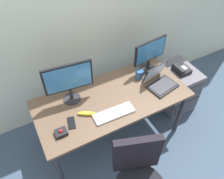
# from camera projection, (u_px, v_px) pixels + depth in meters

# --- Properties ---
(ground_plane) EXTENTS (8.00, 8.00, 0.00)m
(ground_plane) POSITION_uv_depth(u_px,v_px,m) (112.00, 135.00, 2.86)
(ground_plane) COLOR #3B4E63
(back_wall) EXTENTS (6.00, 0.10, 2.80)m
(back_wall) POSITION_uv_depth(u_px,v_px,m) (79.00, 6.00, 2.31)
(back_wall) COLOR beige
(back_wall) RESTS_ON ground
(desk) EXTENTS (1.62, 0.75, 0.70)m
(desk) POSITION_uv_depth(u_px,v_px,m) (112.00, 102.00, 2.41)
(desk) COLOR brown
(desk) RESTS_ON ground
(file_cabinet) EXTENTS (0.42, 0.53, 0.59)m
(file_cabinet) POSITION_uv_depth(u_px,v_px,m) (175.00, 87.00, 3.04)
(file_cabinet) COLOR #5D5A63
(file_cabinet) RESTS_ON ground
(desk_phone) EXTENTS (0.17, 0.20, 0.09)m
(desk_phone) POSITION_uv_depth(u_px,v_px,m) (181.00, 69.00, 2.79)
(desk_phone) COLOR black
(desk_phone) RESTS_ON file_cabinet
(monitor_main) EXTENTS (0.48, 0.18, 0.46)m
(monitor_main) POSITION_uv_depth(u_px,v_px,m) (69.00, 80.00, 2.15)
(monitor_main) COLOR #262628
(monitor_main) RESTS_ON desk
(monitor_side) EXTENTS (0.43, 0.18, 0.39)m
(monitor_side) POSITION_uv_depth(u_px,v_px,m) (150.00, 53.00, 2.52)
(monitor_side) COLOR #262628
(monitor_side) RESTS_ON desk
(keyboard) EXTENTS (0.41, 0.15, 0.03)m
(keyboard) POSITION_uv_depth(u_px,v_px,m) (114.00, 113.00, 2.19)
(keyboard) COLOR silver
(keyboard) RESTS_ON desk
(laptop) EXTENTS (0.36, 0.34, 0.23)m
(laptop) POSITION_uv_depth(u_px,v_px,m) (160.00, 81.00, 2.46)
(laptop) COLOR black
(laptop) RESTS_ON desk
(trackball_mouse) EXTENTS (0.11, 0.09, 0.07)m
(trackball_mouse) POSITION_uv_depth(u_px,v_px,m) (61.00, 132.00, 2.03)
(trackball_mouse) COLOR black
(trackball_mouse) RESTS_ON desk
(coffee_mug) EXTENTS (0.10, 0.09, 0.10)m
(coffee_mug) POSITION_uv_depth(u_px,v_px,m) (139.00, 74.00, 2.53)
(coffee_mug) COLOR #2F5481
(coffee_mug) RESTS_ON desk
(cell_phone) EXTENTS (0.10, 0.15, 0.01)m
(cell_phone) POSITION_uv_depth(u_px,v_px,m) (71.00, 123.00, 2.12)
(cell_phone) COLOR black
(cell_phone) RESTS_ON desk
(banana) EXTENTS (0.19, 0.13, 0.04)m
(banana) POSITION_uv_depth(u_px,v_px,m) (87.00, 114.00, 2.18)
(banana) COLOR yellow
(banana) RESTS_ON desk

